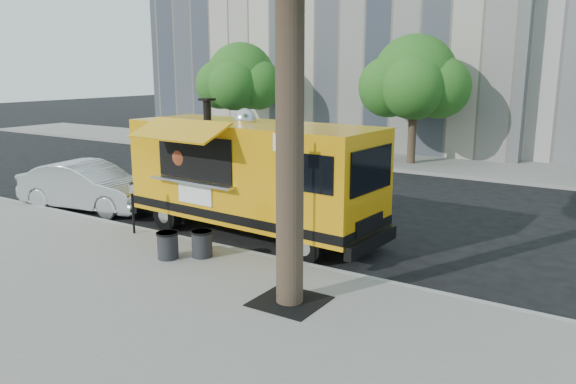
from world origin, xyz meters
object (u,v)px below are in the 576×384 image
(sign_post, at_px, (279,190))
(parking_meter, at_px, (132,201))
(sedan, at_px, (89,186))
(trash_bin_right, at_px, (202,243))
(far_tree_b, at_px, (415,78))
(trash_bin_left, at_px, (168,244))
(far_tree_a, at_px, (241,77))
(food_truck, at_px, (251,174))

(sign_post, xyz_separation_m, parking_meter, (-4.55, 0.20, -0.87))
(sedan, bearing_deg, trash_bin_right, -115.19)
(far_tree_b, relative_size, sign_post, 1.83)
(sign_post, distance_m, parking_meter, 4.64)
(parking_meter, height_order, trash_bin_left, parking_meter)
(sedan, bearing_deg, far_tree_a, 7.34)
(sign_post, bearing_deg, food_truck, 137.38)
(far_tree_a, relative_size, trash_bin_left, 9.05)
(far_tree_a, distance_m, trash_bin_right, 17.38)
(far_tree_a, relative_size, sign_post, 1.79)
(food_truck, xyz_separation_m, trash_bin_left, (-0.26, -2.74, -1.15))
(food_truck, bearing_deg, trash_bin_right, -79.27)
(trash_bin_left, xyz_separation_m, trash_bin_right, (0.55, 0.50, -0.00))
(far_tree_b, distance_m, sedan, 14.15)
(far_tree_b, height_order, food_truck, far_tree_b)
(far_tree_a, height_order, parking_meter, far_tree_a)
(far_tree_a, height_order, sedan, far_tree_a)
(parking_meter, bearing_deg, sign_post, -2.52)
(trash_bin_left, bearing_deg, far_tree_a, 121.97)
(far_tree_b, distance_m, trash_bin_right, 14.88)
(parking_meter, xyz_separation_m, trash_bin_right, (2.65, -0.43, -0.52))
(far_tree_a, height_order, trash_bin_right, far_tree_a)
(parking_meter, height_order, trash_bin_right, parking_meter)
(sedan, height_order, trash_bin_left, sedan)
(far_tree_a, distance_m, sign_post, 18.14)
(trash_bin_left, bearing_deg, sedan, 157.62)
(far_tree_a, distance_m, trash_bin_left, 17.49)
(parking_meter, bearing_deg, far_tree_a, 117.15)
(sedan, xyz_separation_m, trash_bin_right, (6.07, -1.78, -0.27))
(far_tree_b, xyz_separation_m, sedan, (-5.42, -12.70, -3.10))
(sign_post, height_order, trash_bin_left, sign_post)
(far_tree_b, bearing_deg, far_tree_a, -177.46)
(far_tree_b, height_order, sign_post, far_tree_b)
(far_tree_b, distance_m, trash_bin_left, 15.35)
(sign_post, distance_m, sedan, 8.20)
(sign_post, bearing_deg, far_tree_a, 129.83)
(far_tree_a, relative_size, far_tree_b, 0.97)
(parking_meter, distance_m, sedan, 3.69)
(sign_post, height_order, trash_bin_right, sign_post)
(trash_bin_right, bearing_deg, sedan, 163.68)
(far_tree_a, bearing_deg, sedan, -73.78)
(parking_meter, xyz_separation_m, sedan, (-3.42, 1.35, -0.25))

